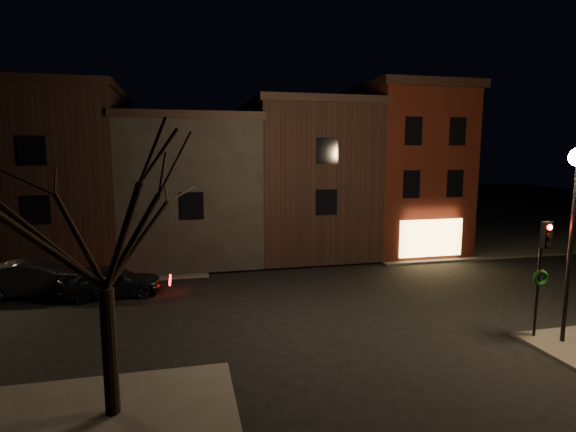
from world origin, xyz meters
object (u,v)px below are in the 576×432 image
at_px(street_lamp_near, 576,192).
at_px(bare_tree_left, 100,197).
at_px(parked_car_b, 34,278).
at_px(parked_car_a, 112,281).
at_px(traffic_signal, 542,261).

xyz_separation_m(street_lamp_near, bare_tree_left, (-14.20, -1.00, 0.25)).
relative_size(street_lamp_near, parked_car_b, 1.35).
bearing_deg(parked_car_a, street_lamp_near, -122.82).
relative_size(traffic_signal, parked_car_b, 0.84).
bearing_deg(street_lamp_near, traffic_signal, 140.63).
distance_m(traffic_signal, parked_car_a, 17.30).
bearing_deg(parked_car_a, parked_car_b, 71.27).
xyz_separation_m(street_lamp_near, traffic_signal, (-0.60, 0.49, -2.37)).
relative_size(bare_tree_left, parked_car_a, 1.77).
xyz_separation_m(bare_tree_left, parked_car_b, (-4.87, 10.81, -4.64)).
height_order(street_lamp_near, parked_car_b, street_lamp_near).
relative_size(street_lamp_near, traffic_signal, 1.60).
distance_m(traffic_signal, parked_car_b, 20.78).
distance_m(bare_tree_left, parked_car_a, 11.01).
xyz_separation_m(street_lamp_near, parked_car_a, (-15.61, 8.85, -4.46)).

